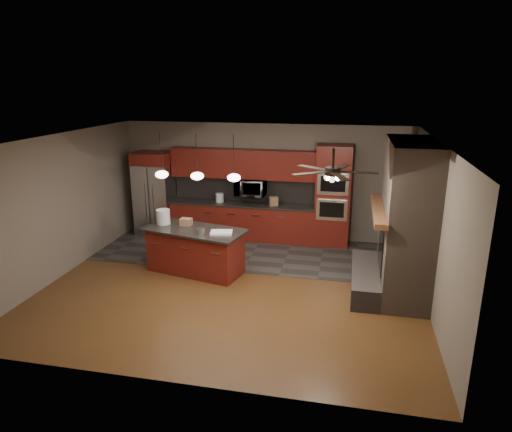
% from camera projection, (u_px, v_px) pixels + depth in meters
% --- Properties ---
extents(ground, '(7.00, 7.00, 0.00)m').
position_uv_depth(ground, '(234.00, 285.00, 8.75)').
color(ground, '#59351A').
rests_on(ground, ground).
extents(ceiling, '(7.00, 6.00, 0.02)m').
position_uv_depth(ceiling, '(232.00, 139.00, 7.95)').
color(ceiling, white).
rests_on(ceiling, back_wall).
extents(back_wall, '(7.00, 0.02, 2.80)m').
position_uv_depth(back_wall, '(264.00, 181.00, 11.16)').
color(back_wall, '#6F6459').
rests_on(back_wall, ground).
extents(right_wall, '(0.02, 6.00, 2.80)m').
position_uv_depth(right_wall, '(434.00, 228.00, 7.66)').
color(right_wall, '#6F6459').
rests_on(right_wall, ground).
extents(left_wall, '(0.02, 6.00, 2.80)m').
position_uv_depth(left_wall, '(62.00, 205.00, 9.04)').
color(left_wall, '#6F6459').
rests_on(left_wall, ground).
extents(slate_tile_patch, '(7.00, 2.40, 0.01)m').
position_uv_depth(slate_tile_patch, '(253.00, 252.00, 10.44)').
color(slate_tile_patch, '#393633').
rests_on(slate_tile_patch, ground).
extents(fireplace_column, '(1.30, 2.10, 2.80)m').
position_uv_depth(fireplace_column, '(403.00, 225.00, 8.16)').
color(fireplace_column, '#6F5D4F').
rests_on(fireplace_column, ground).
extents(back_cabinetry, '(3.59, 0.64, 2.20)m').
position_uv_depth(back_cabinetry, '(243.00, 203.00, 11.16)').
color(back_cabinetry, maroon).
rests_on(back_cabinetry, ground).
extents(oven_tower, '(0.80, 0.63, 2.38)m').
position_uv_depth(oven_tower, '(333.00, 196.00, 10.60)').
color(oven_tower, maroon).
rests_on(oven_tower, ground).
extents(microwave, '(0.73, 0.41, 0.50)m').
position_uv_depth(microwave, '(251.00, 187.00, 11.01)').
color(microwave, silver).
rests_on(microwave, back_cabinetry).
extents(refrigerator, '(0.90, 0.75, 2.09)m').
position_uv_depth(refrigerator, '(155.00, 194.00, 11.44)').
color(refrigerator, silver).
rests_on(refrigerator, ground).
extents(kitchen_island, '(2.18, 1.35, 0.92)m').
position_uv_depth(kitchen_island, '(195.00, 250.00, 9.26)').
color(kitchen_island, maroon).
rests_on(kitchen_island, ground).
extents(white_bucket, '(0.29, 0.29, 0.30)m').
position_uv_depth(white_bucket, '(163.00, 217.00, 9.42)').
color(white_bucket, silver).
rests_on(white_bucket, kitchen_island).
extents(paint_can, '(0.18, 0.18, 0.11)m').
position_uv_depth(paint_can, '(201.00, 231.00, 8.83)').
color(paint_can, '#A8A8AD').
rests_on(paint_can, kitchen_island).
extents(paint_tray, '(0.47, 0.37, 0.04)m').
position_uv_depth(paint_tray, '(221.00, 233.00, 8.86)').
color(paint_tray, white).
rests_on(paint_tray, kitchen_island).
extents(cardboard_box, '(0.24, 0.18, 0.15)m').
position_uv_depth(cardboard_box, '(186.00, 222.00, 9.35)').
color(cardboard_box, '#936B4C').
rests_on(cardboard_box, kitchen_island).
extents(counter_bucket, '(0.23, 0.23, 0.22)m').
position_uv_depth(counter_bucket, '(220.00, 198.00, 11.20)').
color(counter_bucket, silver).
rests_on(counter_bucket, back_cabinetry).
extents(counter_box, '(0.24, 0.22, 0.21)m').
position_uv_depth(counter_box, '(274.00, 201.00, 10.89)').
color(counter_box, '#946E4C').
rests_on(counter_box, back_cabinetry).
extents(pendant_left, '(0.26, 0.26, 0.92)m').
position_uv_depth(pendant_left, '(162.00, 174.00, 9.17)').
color(pendant_left, black).
rests_on(pendant_left, ceiling).
extents(pendant_center, '(0.26, 0.26, 0.92)m').
position_uv_depth(pendant_center, '(197.00, 176.00, 9.02)').
color(pendant_center, black).
rests_on(pendant_center, ceiling).
extents(pendant_right, '(0.26, 0.26, 0.92)m').
position_uv_depth(pendant_right, '(234.00, 177.00, 8.87)').
color(pendant_right, black).
rests_on(pendant_right, ceiling).
extents(ceiling_fan, '(1.27, 1.33, 0.41)m').
position_uv_depth(ceiling_fan, '(333.00, 171.00, 6.94)').
color(ceiling_fan, black).
rests_on(ceiling_fan, ceiling).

